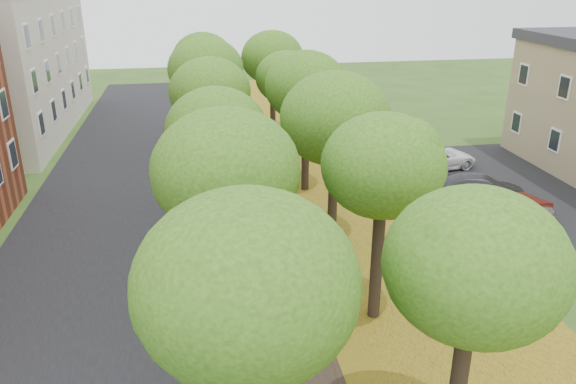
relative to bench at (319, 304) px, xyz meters
name	(u,v)px	position (x,y,z in m)	size (l,w,h in m)	color
street_asphalt	(103,225)	(-8.25, 8.72, -0.46)	(8.00, 70.00, 0.01)	black
footpath	(264,214)	(-0.75, 8.72, -0.46)	(3.20, 70.00, 0.01)	black
leaf_verge	(364,207)	(4.25, 8.72, -0.45)	(7.50, 70.00, 0.01)	#9D891D
parking_lot	(512,190)	(12.75, 9.72, -0.46)	(9.00, 16.00, 0.01)	black
tree_row_west	(213,110)	(-2.95, 8.72, 4.73)	(4.15, 34.15, 6.99)	black
tree_row_east	(319,106)	(1.85, 8.72, 4.73)	(4.15, 34.15, 6.99)	black
bench	(319,304)	(0.00, 0.00, 0.00)	(0.65, 1.90, 0.88)	#2A352C
car_silver	(508,208)	(10.25, 5.92, 0.28)	(1.75, 4.34, 1.48)	#BCBBC1
car_red	(508,208)	(10.25, 5.87, 0.28)	(1.57, 4.51, 1.49)	maroon
car_grey	(481,187)	(10.42, 8.80, 0.18)	(1.79, 4.41, 1.28)	#333338
car_white	(438,158)	(10.25, 13.73, 0.18)	(2.13, 4.61, 1.28)	white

